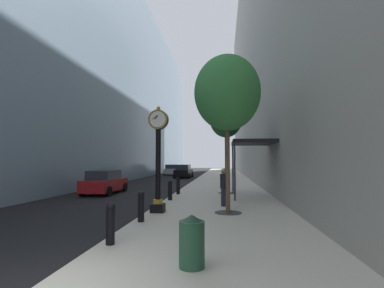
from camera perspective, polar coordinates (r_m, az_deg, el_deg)
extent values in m
plane|color=black|center=(31.48, 0.44, -7.45)|extent=(110.00, 110.00, 0.00)
cube|color=beige|center=(34.30, 6.11, -6.97)|extent=(6.14, 80.00, 0.14)
cube|color=#849EB2|center=(38.75, -17.32, 11.79)|extent=(9.00, 80.00, 24.53)
cube|color=gray|center=(37.65, 18.18, 18.43)|extent=(9.00, 80.00, 32.22)
cube|color=black|center=(12.24, -6.84, -12.54)|extent=(0.55, 0.55, 0.35)
cylinder|color=gold|center=(12.20, -6.83, -11.31)|extent=(0.39, 0.38, 0.18)
cylinder|color=black|center=(12.08, -6.78, -4.01)|extent=(0.22, 0.22, 2.92)
cylinder|color=black|center=(12.20, -6.72, 4.85)|extent=(0.84, 0.28, 0.84)
torus|color=gold|center=(12.05, -6.89, 4.95)|extent=(0.82, 0.05, 0.82)
cylinder|color=silver|center=(12.05, -6.88, 4.95)|extent=(0.69, 0.01, 0.69)
cylinder|color=silver|center=(12.34, -6.56, 4.75)|extent=(0.69, 0.01, 0.69)
sphere|color=gold|center=(12.28, -6.71, 7.12)|extent=(0.16, 0.16, 0.16)
cube|color=black|center=(12.07, -7.11, 5.27)|extent=(0.12, 0.01, 0.16)
cube|color=black|center=(12.08, -7.36, 5.32)|extent=(0.22, 0.01, 0.19)
cylinder|color=black|center=(7.90, -15.97, -15.62)|extent=(0.23, 0.23, 0.89)
sphere|color=black|center=(7.81, -15.92, -11.99)|extent=(0.24, 0.24, 0.24)
cylinder|color=black|center=(10.44, -10.13, -12.63)|extent=(0.23, 0.23, 0.89)
sphere|color=black|center=(10.37, -10.10, -9.87)|extent=(0.24, 0.24, 0.24)
cylinder|color=black|center=(15.72, -4.39, -9.50)|extent=(0.23, 0.23, 0.89)
sphere|color=black|center=(15.67, -4.38, -7.66)|extent=(0.24, 0.24, 0.24)
cylinder|color=black|center=(18.40, -2.78, -8.59)|extent=(0.23, 0.23, 0.89)
sphere|color=black|center=(18.36, -2.78, -7.02)|extent=(0.24, 0.24, 0.24)
cylinder|color=#333335|center=(12.10, 7.21, -13.44)|extent=(1.10, 1.10, 0.02)
cylinder|color=brown|center=(11.91, 7.14, -4.10)|extent=(0.18, 0.18, 3.95)
ellipsoid|color=#387F3D|center=(12.24, 7.04, 10.13)|extent=(2.77, 2.77, 3.18)
cylinder|color=#333335|center=(19.15, 6.89, -9.67)|extent=(1.10, 1.10, 0.02)
cylinder|color=#4C3D2D|center=(19.03, 6.85, -3.56)|extent=(0.18, 0.18, 4.10)
ellipsoid|color=#23602D|center=(19.23, 6.79, 4.99)|extent=(2.16, 2.16, 2.49)
cylinder|color=#234C33|center=(6.10, -0.04, -19.36)|extent=(0.52, 0.52, 0.92)
cone|color=#183523|center=(5.98, -0.04, -14.65)|extent=(0.53, 0.53, 0.16)
cylinder|color=#23232D|center=(13.70, 6.36, -10.52)|extent=(0.29, 0.29, 0.83)
cylinder|color=black|center=(13.63, 6.34, -7.37)|extent=(0.39, 0.39, 0.67)
sphere|color=#9E7556|center=(13.60, 6.33, -5.42)|extent=(0.26, 0.26, 0.26)
cube|color=brown|center=(13.70, 7.27, -8.94)|extent=(0.15, 0.22, 0.24)
cube|color=black|center=(17.22, 12.00, 0.29)|extent=(2.40, 3.60, 0.20)
cylinder|color=#333338|center=(15.53, 8.52, -5.27)|extent=(0.10, 0.10, 3.20)
cylinder|color=#333338|center=(18.72, 8.16, -4.93)|extent=(0.10, 0.10, 3.20)
cube|color=black|center=(38.04, -1.70, -5.76)|extent=(1.99, 4.48, 0.84)
cube|color=#282D38|center=(37.79, -1.76, -4.65)|extent=(1.72, 2.52, 0.69)
cylinder|color=black|center=(39.70, -2.69, -6.12)|extent=(0.24, 0.65, 0.64)
cylinder|color=black|center=(39.40, 0.02, -6.14)|extent=(0.24, 0.65, 0.64)
cylinder|color=black|center=(36.74, -3.55, -6.35)|extent=(0.24, 0.65, 0.64)
cylinder|color=black|center=(36.42, -0.63, -6.38)|extent=(0.24, 0.65, 0.64)
cube|color=#AD191E|center=(20.79, -16.97, -7.78)|extent=(1.78, 4.30, 0.77)
cube|color=#282D38|center=(20.55, -17.18, -5.93)|extent=(1.56, 2.41, 0.63)
cylinder|color=black|center=(22.50, -17.57, -8.15)|extent=(0.22, 0.64, 0.64)
cylinder|color=black|center=(21.84, -13.29, -8.36)|extent=(0.22, 0.64, 0.64)
cylinder|color=black|center=(19.88, -21.05, -8.75)|extent=(0.22, 0.64, 0.64)
cylinder|color=black|center=(19.13, -16.29, -9.06)|extent=(0.22, 0.64, 0.64)
cube|color=#B7BABF|center=(44.81, -4.07, -5.41)|extent=(1.78, 4.11, 0.79)
cube|color=#282D38|center=(44.58, -4.11, -4.52)|extent=(1.56, 2.30, 0.65)
cylinder|color=black|center=(46.35, -4.84, -5.70)|extent=(0.22, 0.64, 0.64)
cylinder|color=black|center=(46.05, -2.68, -5.73)|extent=(0.22, 0.64, 0.64)
cylinder|color=black|center=(43.62, -5.53, -5.85)|extent=(0.22, 0.64, 0.64)
cylinder|color=black|center=(43.30, -3.24, -5.88)|extent=(0.22, 0.64, 0.64)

